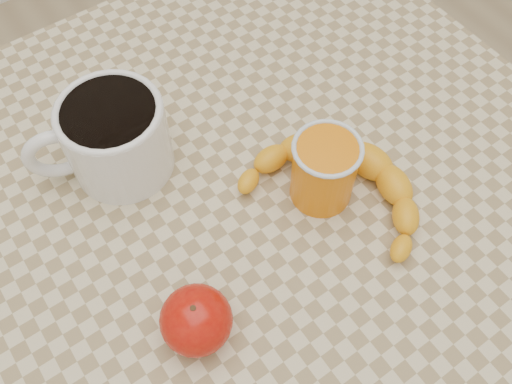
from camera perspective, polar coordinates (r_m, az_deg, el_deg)
ground at (r=1.34m, az=-0.00°, el=-17.54°), size 3.00×3.00×0.00m
table at (r=0.72m, az=-0.00°, el=-4.44°), size 0.80×0.80×0.75m
coffee_mug at (r=0.65m, az=-14.12°, el=5.45°), size 0.17×0.14×0.10m
orange_juice_glass at (r=0.62m, az=6.82°, el=2.22°), size 0.08×0.08×0.09m
apple at (r=0.55m, az=-6.00°, el=-12.62°), size 0.09×0.09×0.07m
banana at (r=0.64m, az=8.48°, el=0.37°), size 0.31×0.34×0.04m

